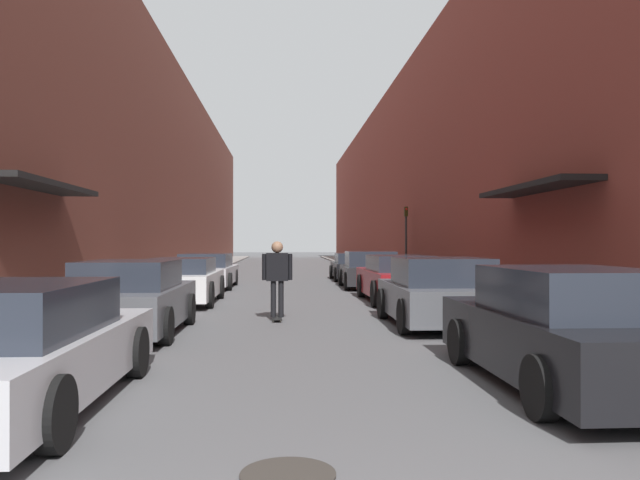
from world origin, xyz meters
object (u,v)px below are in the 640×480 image
(parked_car_right_3, at_px, (370,270))
(skateboarder, at_px, (277,272))
(parked_car_right_1, at_px, (439,293))
(traffic_light, at_px, (406,233))
(parked_car_right_0, at_px, (566,330))
(parked_car_right_4, at_px, (354,267))
(parked_car_right_2, at_px, (398,279))
(parked_car_left_0, at_px, (11,349))
(parked_car_left_2, at_px, (183,281))
(parked_car_left_3, at_px, (207,271))
(manhole_cover, at_px, (288,474))
(parked_car_left_1, at_px, (131,299))

(parked_car_right_3, relative_size, skateboarder, 2.32)
(parked_car_right_1, bearing_deg, traffic_light, 81.05)
(parked_car_right_0, xyz_separation_m, parked_car_right_3, (-0.09, 15.77, -0.02))
(parked_car_right_4, bearing_deg, parked_car_right_0, -89.70)
(parked_car_right_2, bearing_deg, skateboarder, -129.99)
(parked_car_right_4, bearing_deg, parked_car_left_0, -105.66)
(parked_car_left_2, bearing_deg, parked_car_right_2, 0.99)
(parked_car_right_1, xyz_separation_m, parked_car_right_4, (0.03, 15.12, -0.07))
(parked_car_left_2, distance_m, parked_car_right_1, 7.68)
(parked_car_left_0, xyz_separation_m, parked_car_right_1, (5.88, 5.96, 0.04))
(parked_car_left_3, height_order, manhole_cover, parked_car_left_3)
(parked_car_left_3, height_order, skateboarder, skateboarder)
(parked_car_right_3, bearing_deg, parked_car_right_4, 90.26)
(parked_car_left_0, xyz_separation_m, parked_car_left_1, (-0.03, 5.13, 0.03))
(parked_car_left_1, height_order, parked_car_left_2, parked_car_left_1)
(parked_car_right_3, bearing_deg, parked_car_left_2, -137.17)
(parked_car_right_0, distance_m, parked_car_right_1, 5.34)
(manhole_cover, bearing_deg, parked_car_left_3, 98.66)
(parked_car_left_0, bearing_deg, traffic_light, 69.07)
(parked_car_right_2, relative_size, parked_car_right_4, 1.19)
(parked_car_right_0, xyz_separation_m, parked_car_right_2, (-0.04, 10.37, -0.01))
(manhole_cover, bearing_deg, parked_car_left_2, 102.22)
(traffic_light, bearing_deg, skateboarder, -111.13)
(parked_car_left_0, bearing_deg, parked_car_right_3, 70.12)
(parked_car_left_1, relative_size, parked_car_left_2, 0.93)
(parked_car_left_0, distance_m, parked_car_right_1, 8.37)
(parked_car_right_1, xyz_separation_m, parked_car_right_3, (0.05, 10.43, -0.01))
(skateboarder, relative_size, traffic_light, 0.53)
(parked_car_left_3, relative_size, parked_car_right_3, 1.11)
(parked_car_right_2, bearing_deg, manhole_cover, -103.96)
(parked_car_left_0, relative_size, parked_car_right_1, 1.15)
(parked_car_left_2, bearing_deg, parked_car_right_0, -59.60)
(parked_car_left_1, bearing_deg, parked_car_right_4, 69.56)
(parked_car_left_0, xyz_separation_m, manhole_cover, (2.77, -1.92, -0.61))
(manhole_cover, bearing_deg, traffic_light, 76.73)
(parked_car_left_2, height_order, parked_car_right_2, parked_car_right_2)
(parked_car_left_2, relative_size, traffic_light, 1.39)
(parked_car_left_0, height_order, parked_car_left_3, parked_car_left_0)
(parked_car_left_0, height_order, parked_car_right_1, parked_car_right_1)
(parked_car_left_2, bearing_deg, parked_car_left_0, -89.96)
(parked_car_right_2, height_order, parked_car_right_3, parked_car_right_3)
(parked_car_right_3, xyz_separation_m, skateboarder, (-3.32, -9.41, 0.41))
(parked_car_right_0, xyz_separation_m, parked_car_right_4, (-0.11, 20.45, -0.08))
(parked_car_right_2, distance_m, manhole_cover, 13.33)
(parked_car_left_0, bearing_deg, parked_car_right_1, 45.38)
(parked_car_right_1, xyz_separation_m, skateboarder, (-3.27, 1.02, 0.39))
(parked_car_right_3, height_order, parked_car_right_4, parked_car_right_3)
(parked_car_right_2, xyz_separation_m, parked_car_right_3, (-0.05, 5.40, -0.01))
(parked_car_left_3, relative_size, skateboarder, 2.56)
(parked_car_right_1, distance_m, traffic_light, 16.28)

